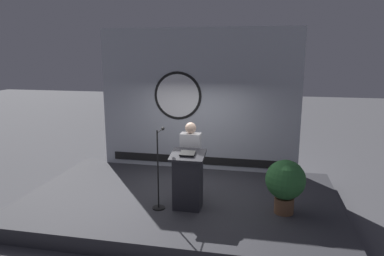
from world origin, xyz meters
TOP-DOWN VIEW (x-y plane):
  - ground_plane at (0.00, 0.00)m, footprint 40.00×40.00m
  - stage_platform at (0.00, 0.00)m, footprint 6.40×4.00m
  - banner_display at (-0.01, 1.85)m, footprint 4.97×0.12m
  - podium at (0.26, -0.54)m, footprint 0.64×0.50m
  - speaker_person at (0.22, -0.06)m, footprint 0.40×0.26m
  - microphone_stand at (-0.28, -0.64)m, footprint 0.24×0.53m
  - potted_plant at (2.06, -0.40)m, footprint 0.73×0.73m

SIDE VIEW (x-z plane):
  - ground_plane at x=0.00m, z-range 0.00..0.00m
  - stage_platform at x=0.00m, z-range 0.00..0.30m
  - microphone_stand at x=-0.28m, z-range 0.08..1.61m
  - podium at x=0.26m, z-range 0.29..1.41m
  - potted_plant at x=2.06m, z-range 0.40..1.41m
  - speaker_person at x=0.22m, z-range 0.31..1.89m
  - banner_display at x=-0.01m, z-range 0.29..3.80m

